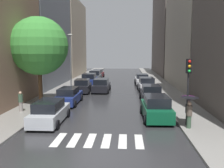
% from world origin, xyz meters
% --- Properties ---
extents(ground_plane, '(28.00, 72.00, 0.04)m').
position_xyz_m(ground_plane, '(0.00, 24.00, -0.02)').
color(ground_plane, '#2B2B2D').
extents(sidewalk_left, '(3.00, 72.00, 0.15)m').
position_xyz_m(sidewalk_left, '(-6.50, 24.00, 0.07)').
color(sidewalk_left, gray).
rests_on(sidewalk_left, ground).
extents(sidewalk_right, '(3.00, 72.00, 0.15)m').
position_xyz_m(sidewalk_right, '(6.50, 24.00, 0.07)').
color(sidewalk_right, gray).
rests_on(sidewalk_right, ground).
extents(crosswalk_stripes, '(4.95, 2.20, 0.01)m').
position_xyz_m(crosswalk_stripes, '(0.00, 1.93, 0.01)').
color(crosswalk_stripes, silver).
rests_on(crosswalk_stripes, ground).
extents(building_left_mid, '(6.00, 14.49, 22.57)m').
position_xyz_m(building_left_mid, '(-11.00, 23.39, 11.29)').
color(building_left_mid, slate).
rests_on(building_left_mid, ground).
extents(building_left_far, '(6.00, 15.04, 14.94)m').
position_xyz_m(building_left_far, '(-11.00, 38.93, 7.47)').
color(building_left_far, '#B2A38C').
rests_on(building_left_far, ground).
extents(building_right_mid, '(6.00, 16.91, 14.28)m').
position_xyz_m(building_right_mid, '(11.00, 23.11, 7.14)').
color(building_right_mid, '#9E9384').
rests_on(building_right_mid, ground).
extents(building_right_far, '(6.00, 21.39, 23.14)m').
position_xyz_m(building_right_far, '(11.00, 43.23, 11.57)').
color(building_right_far, '#564C47').
rests_on(building_right_far, ground).
extents(parked_car_left_nearest, '(2.05, 4.64, 1.60)m').
position_xyz_m(parked_car_left_nearest, '(-3.75, 5.10, 0.75)').
color(parked_car_left_nearest, '#B2B7BF').
rests_on(parked_car_left_nearest, ground).
extents(parked_car_left_second, '(2.01, 4.67, 1.56)m').
position_xyz_m(parked_car_left_second, '(-3.89, 11.35, 0.74)').
color(parked_car_left_second, navy).
rests_on(parked_car_left_second, ground).
extents(parked_car_left_third, '(2.15, 4.09, 1.61)m').
position_xyz_m(parked_car_left_third, '(-3.80, 17.94, 0.76)').
color(parked_car_left_third, black).
rests_on(parked_car_left_third, ground).
extents(parked_car_left_fourth, '(2.16, 4.57, 1.82)m').
position_xyz_m(parked_car_left_fourth, '(-3.82, 23.59, 0.85)').
color(parked_car_left_fourth, navy).
rests_on(parked_car_left_fourth, ground).
extents(parked_car_left_fifth, '(2.15, 4.70, 1.81)m').
position_xyz_m(parked_car_left_fifth, '(-3.73, 29.29, 0.84)').
color(parked_car_left_fifth, '#474C51').
rests_on(parked_car_left_fifth, ground).
extents(parked_car_left_sixth, '(2.19, 4.76, 1.59)m').
position_xyz_m(parked_car_left_sixth, '(-3.91, 34.59, 0.75)').
color(parked_car_left_sixth, maroon).
rests_on(parked_car_left_sixth, ground).
extents(parked_car_right_nearest, '(2.19, 4.65, 1.74)m').
position_xyz_m(parked_car_right_nearest, '(3.72, 6.64, 0.81)').
color(parked_car_right_nearest, '#0C4C2D').
rests_on(parked_car_right_nearest, ground).
extents(parked_car_right_second, '(2.15, 4.22, 1.65)m').
position_xyz_m(parked_car_right_second, '(3.96, 13.01, 0.77)').
color(parked_car_right_second, black).
rests_on(parked_car_right_second, ground).
extents(parked_car_right_third, '(2.27, 4.40, 1.74)m').
position_xyz_m(parked_car_right_third, '(3.99, 19.40, 0.81)').
color(parked_car_right_third, silver).
rests_on(parked_car_right_third, ground).
extents(parked_car_right_fourth, '(2.17, 4.10, 1.61)m').
position_xyz_m(parked_car_right_fourth, '(3.80, 25.53, 0.76)').
color(parked_car_right_fourth, silver).
rests_on(parked_car_right_fourth, ground).
extents(car_midroad, '(2.12, 4.61, 1.63)m').
position_xyz_m(car_midroad, '(-1.57, 18.64, 0.76)').
color(car_midroad, black).
rests_on(car_midroad, ground).
extents(pedestrian_foreground, '(1.09, 1.09, 1.95)m').
position_xyz_m(pedestrian_foreground, '(5.45, 4.06, 1.61)').
color(pedestrian_foreground, '#38513D').
rests_on(pedestrian_foreground, sidewalk_right).
extents(pedestrian_near_tree, '(0.36, 0.36, 1.61)m').
position_xyz_m(pedestrian_near_tree, '(-6.91, 7.64, 0.99)').
color(pedestrian_near_tree, gray).
rests_on(pedestrian_near_tree, sidewalk_left).
extents(pedestrian_by_kerb, '(0.90, 0.90, 1.85)m').
position_xyz_m(pedestrian_by_kerb, '(5.59, 4.91, 1.45)').
color(pedestrian_by_kerb, black).
rests_on(pedestrian_by_kerb, sidewalk_right).
extents(street_tree_left, '(5.21, 5.21, 7.86)m').
position_xyz_m(street_tree_left, '(-6.33, 10.64, 5.39)').
color(street_tree_left, '#513823').
rests_on(street_tree_left, sidewalk_left).
extents(traffic_light_right_corner, '(0.30, 0.42, 4.30)m').
position_xyz_m(traffic_light_right_corner, '(5.45, 4.63, 3.29)').
color(traffic_light_right_corner, black).
rests_on(traffic_light_right_corner, sidewalk_right).
extents(lamp_post_left, '(0.60, 0.28, 6.96)m').
position_xyz_m(lamp_post_left, '(-5.55, 19.56, 4.16)').
color(lamp_post_left, '#595B60').
rests_on(lamp_post_left, sidewalk_left).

